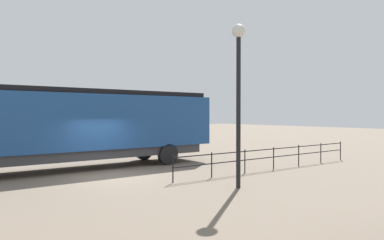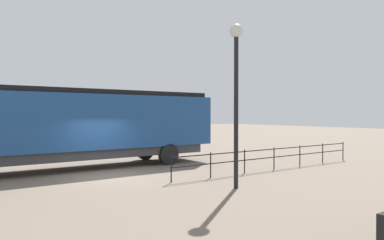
% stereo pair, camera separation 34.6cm
% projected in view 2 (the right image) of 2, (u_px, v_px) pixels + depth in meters
% --- Properties ---
extents(ground_plane, '(120.00, 120.00, 0.00)m').
position_uv_depth(ground_plane, '(112.00, 177.00, 15.20)').
color(ground_plane, '#756656').
extents(locomotive, '(2.92, 15.04, 3.85)m').
position_uv_depth(locomotive, '(78.00, 124.00, 17.32)').
color(locomotive, navy).
rests_on(locomotive, ground_plane).
extents(lamp_post, '(0.49, 0.49, 5.89)m').
position_uv_depth(lamp_post, '(236.00, 75.00, 12.78)').
color(lamp_post, black).
rests_on(lamp_post, ground_plane).
extents(platform_fence, '(0.05, 11.78, 1.06)m').
position_uv_depth(platform_fence, '(274.00, 155.00, 17.26)').
color(platform_fence, black).
rests_on(platform_fence, ground_plane).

